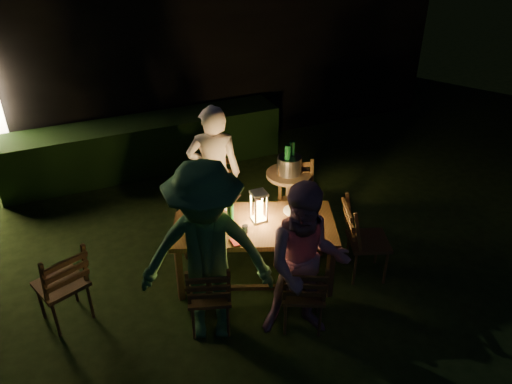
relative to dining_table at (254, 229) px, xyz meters
name	(u,v)px	position (x,y,z in m)	size (l,w,h in m)	color
garden_envelope	(135,31)	(0.00, 5.45, 0.94)	(40.00, 40.00, 3.20)	black
dining_table	(254,229)	(0.00, 0.00, 0.00)	(1.91, 1.43, 0.71)	#442E16
chair_near_left	(210,306)	(-0.70, -0.54, -0.37)	(0.52, 0.54, 0.91)	#442E16
chair_near_right	(303,304)	(0.13, -0.88, -0.37)	(0.56, 0.57, 0.91)	#442E16
chair_far_left	(216,215)	(-0.13, 0.88, -0.32)	(0.65, 0.66, 1.05)	#442E16
chair_far_right	(297,215)	(0.80, 0.51, -0.34)	(0.56, 0.58, 0.98)	#442E16
chair_end	(365,252)	(1.14, -0.46, -0.34)	(0.60, 0.58, 0.99)	#442E16
chair_spare	(65,297)	(-1.98, 0.14, -0.35)	(0.57, 0.59, 0.98)	#442E16
person_house_side	(214,174)	(-0.11, 0.93, 0.22)	(0.63, 0.41, 1.73)	white
person_opp_right	(306,264)	(0.11, -0.93, 0.17)	(0.79, 0.62, 1.63)	#B17A90
person_opp_left	(206,255)	(-0.72, -0.59, 0.29)	(1.20, 0.69, 1.86)	#39733E
lantern	(259,208)	(0.07, 0.03, 0.23)	(0.16, 0.16, 0.35)	white
plate_far_left	(203,212)	(-0.43, 0.41, 0.08)	(0.25, 0.25, 0.01)	white
plate_near_left	(201,236)	(-0.59, 0.00, 0.08)	(0.25, 0.25, 0.01)	white
plate_far_right	(295,211)	(0.50, 0.04, 0.08)	(0.25, 0.25, 0.01)	white
plate_near_right	(299,234)	(0.33, -0.37, 0.08)	(0.25, 0.25, 0.01)	white
wineglass_a	(226,203)	(-0.17, 0.37, 0.16)	(0.06, 0.06, 0.18)	#59070F
wineglass_b	(184,224)	(-0.71, 0.16, 0.16)	(0.06, 0.06, 0.18)	#59070F
wineglass_c	(285,231)	(0.17, -0.37, 0.16)	(0.06, 0.06, 0.18)	#59070F
wineglass_d	(311,206)	(0.64, -0.07, 0.16)	(0.06, 0.06, 0.18)	#59070F
wineglass_e	(245,233)	(-0.21, -0.24, 0.16)	(0.06, 0.06, 0.18)	silver
bottle_table	(230,212)	(-0.23, 0.09, 0.21)	(0.07, 0.07, 0.28)	#0F471E
napkin_left	(240,241)	(-0.26, -0.24, 0.08)	(0.18, 0.14, 0.01)	red
napkin_right	(309,238)	(0.40, -0.48, 0.08)	(0.18, 0.14, 0.01)	red
phone	(193,241)	(-0.69, -0.05, 0.07)	(0.14, 0.07, 0.01)	black
side_table	(289,179)	(0.80, 0.76, 0.03)	(0.57, 0.57, 0.76)	#916E48
ice_bucket	(289,165)	(0.80, 0.76, 0.23)	(0.30, 0.30, 0.22)	#A5A8AD
bottle_bucket_a	(287,163)	(0.75, 0.72, 0.28)	(0.07, 0.07, 0.32)	#0F471E
bottle_bucket_b	(292,159)	(0.85, 0.80, 0.28)	(0.07, 0.07, 0.32)	#0F471E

